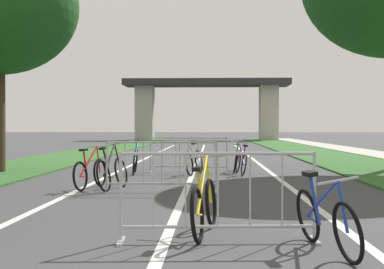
% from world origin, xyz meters
% --- Properties ---
extents(grass_verge_left, '(3.31, 66.26, 0.05)m').
position_xyz_m(grass_verge_left, '(-5.82, 27.11, 0.03)').
color(grass_verge_left, '#2D5B26').
rests_on(grass_verge_left, ground).
extents(grass_verge_right, '(3.31, 66.26, 0.05)m').
position_xyz_m(grass_verge_right, '(5.82, 27.11, 0.03)').
color(grass_verge_right, '#2D5B26').
rests_on(grass_verge_right, ground).
extents(sidewalk_path_right, '(2.09, 66.26, 0.08)m').
position_xyz_m(sidewalk_path_right, '(8.51, 27.11, 0.04)').
color(sidewalk_path_right, '#ADA89E').
rests_on(sidewalk_path_right, ground).
extents(lane_stripe_center, '(0.14, 38.33, 0.01)m').
position_xyz_m(lane_stripe_center, '(0.00, 19.17, 0.00)').
color(lane_stripe_center, silver).
rests_on(lane_stripe_center, ground).
extents(lane_stripe_right_lane, '(0.14, 38.33, 0.01)m').
position_xyz_m(lane_stripe_right_lane, '(2.29, 19.17, 0.00)').
color(lane_stripe_right_lane, silver).
rests_on(lane_stripe_right_lane, ground).
extents(lane_stripe_left_lane, '(0.14, 38.33, 0.01)m').
position_xyz_m(lane_stripe_left_lane, '(-2.29, 19.17, 0.00)').
color(lane_stripe_left_lane, silver).
rests_on(lane_stripe_left_lane, ground).
extents(overpass_bridge, '(17.47, 4.29, 6.42)m').
position_xyz_m(overpass_bridge, '(0.00, 54.76, 4.44)').
color(overpass_bridge, '#2D2D30').
rests_on(overpass_bridge, ground).
extents(crowd_barrier_nearest, '(2.34, 0.58, 1.05)m').
position_xyz_m(crowd_barrier_nearest, '(0.62, 4.24, 0.52)').
color(crowd_barrier_nearest, '#ADADB2').
rests_on(crowd_barrier_nearest, ground).
extents(crowd_barrier_second, '(2.33, 0.51, 1.05)m').
position_xyz_m(crowd_barrier_second, '(-0.49, 8.96, 0.52)').
color(crowd_barrier_second, '#ADADB2').
rests_on(crowd_barrier_second, ground).
extents(crowd_barrier_third, '(2.33, 0.55, 1.05)m').
position_xyz_m(crowd_barrier_third, '(-0.14, 13.67, 0.52)').
color(crowd_barrier_third, '#ADADB2').
rests_on(crowd_barrier_third, ground).
extents(bicycle_purple_0, '(0.45, 1.61, 0.86)m').
position_xyz_m(bicycle_purple_0, '(1.39, 13.23, 0.35)').
color(bicycle_purple_0, black).
rests_on(bicycle_purple_0, ground).
extents(bicycle_black_1, '(0.54, 1.69, 1.03)m').
position_xyz_m(bicycle_black_1, '(-1.58, 9.34, 0.38)').
color(bicycle_black_1, black).
rests_on(bicycle_black_1, ground).
extents(bicycle_teal_2, '(0.48, 1.71, 0.96)m').
position_xyz_m(bicycle_teal_2, '(-1.65, 13.30, 0.38)').
color(bicycle_teal_2, black).
rests_on(bicycle_teal_2, ground).
extents(bicycle_green_3, '(0.55, 1.74, 0.96)m').
position_xyz_m(bicycle_green_3, '(1.28, 14.11, 0.36)').
color(bicycle_green_3, black).
rests_on(bicycle_green_3, ground).
extents(bicycle_yellow_4, '(0.54, 1.67, 0.98)m').
position_xyz_m(bicycle_yellow_4, '(0.45, 4.65, 0.37)').
color(bicycle_yellow_4, black).
rests_on(bicycle_yellow_4, ground).
extents(bicycle_white_5, '(0.72, 1.68, 1.00)m').
position_xyz_m(bicycle_white_5, '(0.05, 13.10, 0.38)').
color(bicycle_white_5, black).
rests_on(bicycle_white_5, ground).
extents(bicycle_blue_6, '(0.46, 1.65, 0.86)m').
position_xyz_m(bicycle_blue_6, '(1.75, 3.76, 0.35)').
color(bicycle_blue_6, black).
rests_on(bicycle_blue_6, ground).
extents(bicycle_red_7, '(0.50, 1.57, 0.94)m').
position_xyz_m(bicycle_red_7, '(-2.09, 9.50, 0.35)').
color(bicycle_red_7, black).
rests_on(bicycle_red_7, ground).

